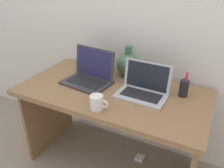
{
  "coord_description": "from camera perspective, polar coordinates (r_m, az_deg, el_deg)",
  "views": [
    {
      "loc": [
        0.65,
        -1.29,
        1.53
      ],
      "look_at": [
        0.0,
        0.0,
        0.77
      ],
      "focal_mm": 36.53,
      "sensor_mm": 36.0,
      "label": 1
    }
  ],
  "objects": [
    {
      "name": "laptop_right",
      "position": [
        1.59,
        7.99,
        -0.65
      ],
      "size": [
        0.35,
        0.23,
        0.22
      ],
      "color": "#B2B2B7",
      "rests_on": "desk"
    },
    {
      "name": "coffee_mug",
      "position": [
        1.42,
        -3.78,
        -4.68
      ],
      "size": [
        0.12,
        0.08,
        0.1
      ],
      "color": "white",
      "rests_on": "desk"
    },
    {
      "name": "power_brick",
      "position": [
        2.13,
        6.94,
        -17.9
      ],
      "size": [
        0.07,
        0.07,
        0.03
      ],
      "primitive_type": "cube",
      "color": "white",
      "rests_on": "ground"
    },
    {
      "name": "laptop_left",
      "position": [
        1.76,
        -5.48,
        2.67
      ],
      "size": [
        0.38,
        0.29,
        0.25
      ],
      "color": "#333338",
      "rests_on": "desk"
    },
    {
      "name": "back_wall",
      "position": [
        1.83,
        5.73,
        17.07
      ],
      "size": [
        4.4,
        0.04,
        2.4
      ],
      "primitive_type": "cube",
      "color": "silver",
      "rests_on": "ground"
    },
    {
      "name": "pen_cup",
      "position": [
        1.63,
        17.57,
        -0.95
      ],
      "size": [
        0.06,
        0.06,
        0.19
      ],
      "color": "black",
      "rests_on": "desk"
    },
    {
      "name": "ground_plane",
      "position": [
        2.1,
        0.0,
        -19.05
      ],
      "size": [
        6.0,
        6.0,
        0.0
      ],
      "primitive_type": "plane",
      "color": "gray"
    },
    {
      "name": "desk",
      "position": [
        1.74,
        0.0,
        -6.17
      ],
      "size": [
        1.37,
        0.7,
        0.72
      ],
      "color": "olive",
      "rests_on": "ground"
    },
    {
      "name": "green_vase",
      "position": [
        1.85,
        4.04,
        5.0
      ],
      "size": [
        0.19,
        0.19,
        0.25
      ],
      "color": "#47704C",
      "rests_on": "desk"
    }
  ]
}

